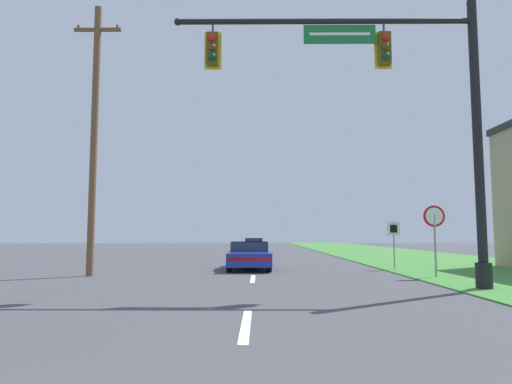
# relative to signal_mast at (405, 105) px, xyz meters

# --- Properties ---
(grass_verge_right) EXTENTS (10.00, 110.00, 0.04)m
(grass_verge_right) POSITION_rel_signal_mast_xyz_m (6.13, 19.05, -5.16)
(grass_verge_right) COLOR #428438
(grass_verge_right) RESTS_ON ground
(road_center_line) EXTENTS (0.16, 34.80, 0.01)m
(road_center_line) POSITION_rel_signal_mast_xyz_m (-4.37, 11.05, -5.18)
(road_center_line) COLOR silver
(road_center_line) RESTS_ON ground
(signal_mast) EXTENTS (8.87, 0.47, 8.52)m
(signal_mast) POSITION_rel_signal_mast_xyz_m (0.00, 0.00, 0.00)
(signal_mast) COLOR black
(signal_mast) RESTS_ON grass_verge_right
(car_ahead) EXTENTS (1.89, 4.66, 1.19)m
(car_ahead) POSITION_rel_signal_mast_xyz_m (-4.59, 7.56, -4.58)
(car_ahead) COLOR black
(car_ahead) RESTS_ON ground
(far_car) EXTENTS (1.82, 4.35, 1.19)m
(far_car) POSITION_rel_signal_mast_xyz_m (-4.66, 29.99, -4.58)
(far_car) COLOR black
(far_car) RESTS_ON ground
(stop_sign) EXTENTS (0.76, 0.07, 2.50)m
(stop_sign) POSITION_rel_signal_mast_xyz_m (2.06, 3.50, -3.32)
(stop_sign) COLOR gray
(stop_sign) RESTS_ON grass_verge_right
(route_sign_post) EXTENTS (0.55, 0.06, 2.03)m
(route_sign_post) POSITION_rel_signal_mast_xyz_m (1.73, 7.33, -3.65)
(route_sign_post) COLOR gray
(route_sign_post) RESTS_ON grass_verge_right
(utility_pole_near) EXTENTS (1.80, 0.26, 10.27)m
(utility_pole_near) POSITION_rel_signal_mast_xyz_m (-10.37, 4.10, 0.11)
(utility_pole_near) COLOR brown
(utility_pole_near) RESTS_ON ground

